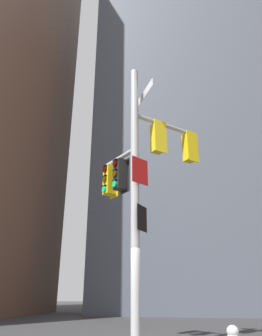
% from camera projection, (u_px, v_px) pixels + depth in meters
% --- Properties ---
extents(building_mid_block, '(15.97, 15.97, 51.37)m').
position_uv_depth(building_mid_block, '(184.00, 66.00, 36.11)').
color(building_mid_block, '#4C5460').
rests_on(building_mid_block, ground).
extents(signal_pole_assembly, '(3.28, 2.28, 8.45)m').
position_uv_depth(signal_pole_assembly, '(141.00, 174.00, 9.87)').
color(signal_pole_assembly, '#B2B2B5').
rests_on(signal_pole_assembly, ground).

